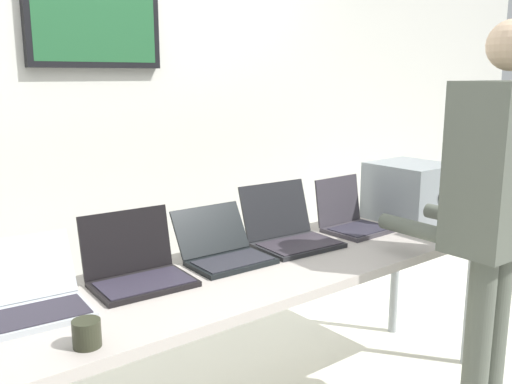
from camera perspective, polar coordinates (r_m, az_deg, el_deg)
The scene contains 10 objects.
back_wall at distance 3.18m, azimuth -13.98°, elevation 6.33°, with size 8.00×0.11×2.53m.
workbench at distance 2.34m, azimuth -1.46°, elevation -9.07°, with size 2.91×0.70×0.78m.
equipment_box at distance 3.19m, azimuth 15.40°, elevation 0.07°, with size 0.37×0.40×0.31m.
laptop_station_1 at distance 2.06m, azimuth -21.83°, elevation -9.86°, with size 0.36×0.38×0.23m.
laptop_station_2 at distance 2.21m, azimuth -12.06°, elevation -7.52°, with size 0.38×0.33×0.26m.
laptop_station_3 at distance 2.41m, azimuth -3.32°, elevation -5.86°, with size 0.35×0.35×0.21m.
laptop_station_4 at distance 2.65m, azimuth 3.40°, elevation -4.01°, with size 0.40×0.38×0.27m.
laptop_station_5 at distance 2.92m, azimuth 9.63°, elevation -2.67°, with size 0.31×0.30×0.26m.
person at distance 2.48m, azimuth 23.34°, elevation -0.41°, with size 0.45×0.59×1.78m.
coffee_mug at distance 1.76m, azimuth -16.87°, elevation -13.63°, with size 0.08×0.08×0.08m.
Camera 1 is at (-1.32, -1.75, 1.57)m, focal length 39.25 mm.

